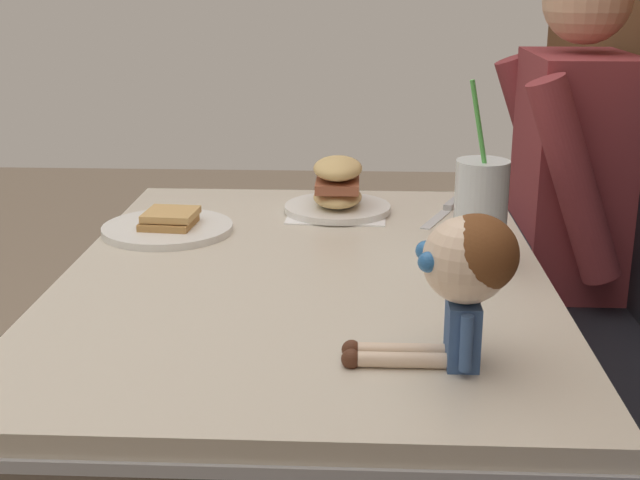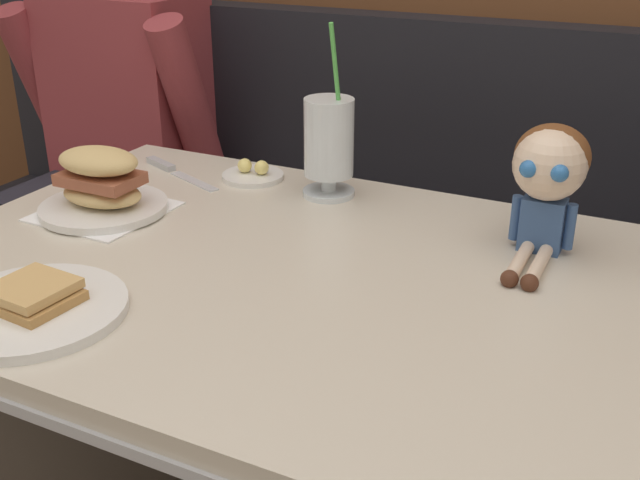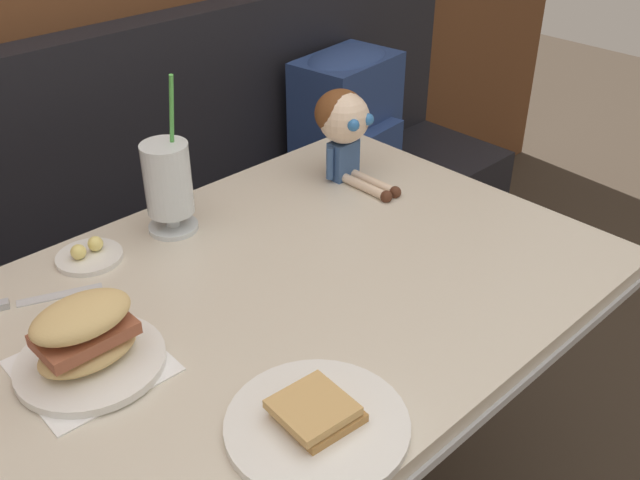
{
  "view_description": "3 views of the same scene",
  "coord_description": "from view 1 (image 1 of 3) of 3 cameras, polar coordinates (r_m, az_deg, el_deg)",
  "views": [
    {
      "loc": [
        1.36,
        0.27,
        1.22
      ],
      "look_at": [
        0.05,
        0.21,
        0.81
      ],
      "focal_mm": 48.37,
      "sensor_mm": 36.0,
      "label": 1
    },
    {
      "loc": [
        0.52,
        -0.71,
        1.24
      ],
      "look_at": [
        0.08,
        0.17,
        0.8
      ],
      "focal_mm": 42.68,
      "sensor_mm": 36.0,
      "label": 2
    },
    {
      "loc": [
        -0.68,
        -0.6,
        1.47
      ],
      "look_at": [
        0.05,
        0.16,
        0.81
      ],
      "focal_mm": 40.71,
      "sensor_mm": 36.0,
      "label": 3
    }
  ],
  "objects": [
    {
      "name": "sandwich_plate",
      "position": [
        1.78,
        1.18,
        3.28
      ],
      "size": [
        0.22,
        0.22,
        0.12
      ],
      "color": "white",
      "rests_on": "diner_table"
    },
    {
      "name": "toast_plate",
      "position": [
        1.68,
        -10.02,
        0.89
      ],
      "size": [
        0.25,
        0.25,
        0.04
      ],
      "color": "white",
      "rests_on": "diner_table"
    },
    {
      "name": "diner_patron",
      "position": [
        2.24,
        15.35,
        4.51
      ],
      "size": [
        0.55,
        0.48,
        0.81
      ],
      "color": "maroon",
      "rests_on": "booth_bench"
    },
    {
      "name": "butter_knife",
      "position": [
        1.83,
        8.49,
        2.13
      ],
      "size": [
        0.22,
        0.11,
        0.01
      ],
      "color": "silver",
      "rests_on": "diner_table"
    },
    {
      "name": "seated_doll",
      "position": [
        1.08,
        9.62,
        -1.87
      ],
      "size": [
        0.11,
        0.22,
        0.2
      ],
      "color": "#385689",
      "rests_on": "diner_table"
    },
    {
      "name": "milkshake_glass",
      "position": [
        1.47,
        10.59,
        2.18
      ],
      "size": [
        0.1,
        0.1,
        0.31
      ],
      "color": "silver",
      "rests_on": "diner_table"
    },
    {
      "name": "butter_saucer",
      "position": [
        1.66,
        10.22,
        0.69
      ],
      "size": [
        0.12,
        0.12,
        0.04
      ],
      "color": "white",
      "rests_on": "diner_table"
    },
    {
      "name": "diner_table",
      "position": [
        1.52,
        -0.95,
        -8.99
      ],
      "size": [
        1.11,
        0.81,
        0.74
      ],
      "color": "beige",
      "rests_on": "ground"
    }
  ]
}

